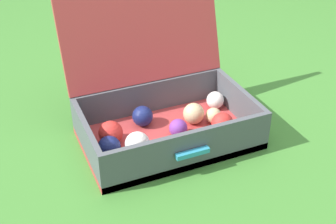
{
  "coord_description": "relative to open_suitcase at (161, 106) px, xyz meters",
  "views": [
    {
      "loc": [
        -0.53,
        -1.1,
        0.92
      ],
      "look_at": [
        -0.03,
        0.06,
        0.12
      ],
      "focal_mm": 48.42,
      "sensor_mm": 36.0,
      "label": 1
    }
  ],
  "objects": [
    {
      "name": "ground_plane",
      "position": [
        0.03,
        -0.12,
        -0.11
      ],
      "size": [
        16.0,
        16.0,
        0.0
      ],
      "primitive_type": "plane",
      "color": "#3D7A2D"
    },
    {
      "name": "open_suitcase",
      "position": [
        0.0,
        0.0,
        0.0
      ],
      "size": [
        0.58,
        0.49,
        0.48
      ],
      "color": "#B23838",
      "rests_on": "ground"
    }
  ]
}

